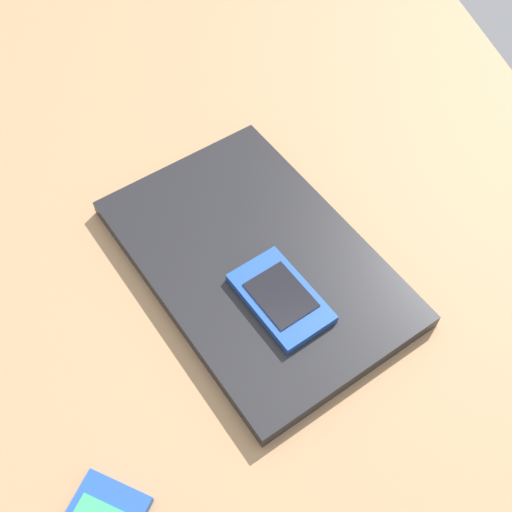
{
  "coord_description": "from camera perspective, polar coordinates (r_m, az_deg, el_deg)",
  "views": [
    {
      "loc": [
        -36.21,
        11.49,
        59.19
      ],
      "look_at": [
        -0.09,
        1.87,
        5.0
      ],
      "focal_mm": 44.32,
      "sensor_mm": 36.0,
      "label": 1
    }
  ],
  "objects": [
    {
      "name": "desk_surface",
      "position": [
        0.69,
        1.48,
        -1.26
      ],
      "size": [
        120.0,
        80.0,
        3.0
      ],
      "primitive_type": "cube",
      "color": "#9E7751",
      "rests_on": "ground"
    },
    {
      "name": "laptop_closed",
      "position": [
        0.67,
        -0.0,
        -0.53
      ],
      "size": [
        38.09,
        31.37,
        1.82
      ],
      "primitive_type": "cube",
      "rotation": [
        0.0,
        0.0,
        0.35
      ],
      "color": "black",
      "rests_on": "desk_surface"
    },
    {
      "name": "cell_phone_on_laptop",
      "position": [
        0.63,
        2.24,
        -3.78
      ],
      "size": [
        11.89,
        9.46,
        1.05
      ],
      "color": "#1E479E",
      "rests_on": "laptop_closed"
    }
  ]
}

